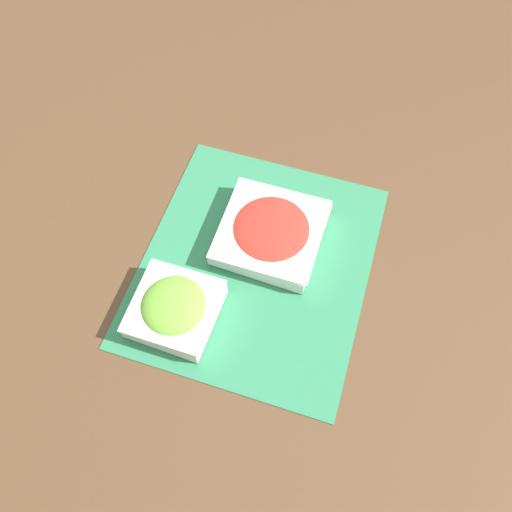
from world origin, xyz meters
TOP-DOWN VIEW (x-y plane):
  - ground_plane at (0.00, 0.00)m, footprint 3.00×3.00m
  - placemat at (0.00, 0.00)m, footprint 0.51×0.44m
  - tomato_bowl at (-0.06, 0.01)m, footprint 0.20×0.20m
  - lettuce_bowl at (0.15, -0.11)m, footprint 0.15×0.15m

SIDE VIEW (x-z plane):
  - ground_plane at x=0.00m, z-range 0.00..0.00m
  - placemat at x=0.00m, z-range 0.00..0.00m
  - tomato_bowl at x=-0.06m, z-range 0.00..0.05m
  - lettuce_bowl at x=0.15m, z-range 0.00..0.06m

